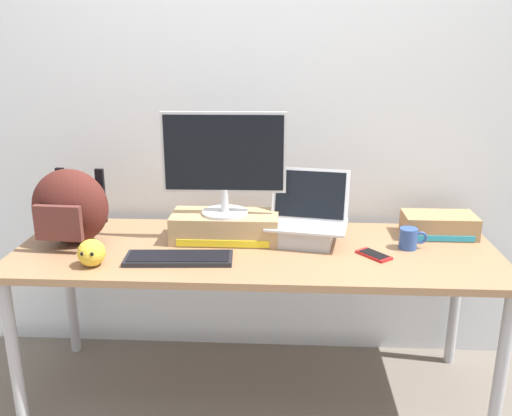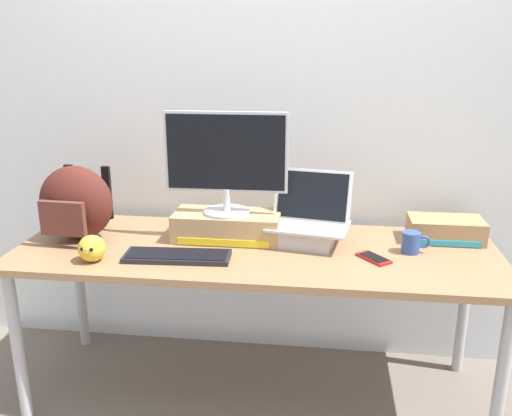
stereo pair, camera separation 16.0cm
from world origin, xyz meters
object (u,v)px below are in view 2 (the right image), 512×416
(messenger_backpack, at_px, (76,203))
(toner_box_cyan, at_px, (445,229))
(desktop_monitor, at_px, (226,160))
(open_laptop, at_px, (309,229))
(coffee_mug, at_px, (412,242))
(external_keyboard, at_px, (177,256))
(plush_toy, at_px, (92,248))
(cell_phone, at_px, (374,258))
(toner_box_yellow, at_px, (227,226))

(messenger_backpack, height_order, toner_box_cyan, messenger_backpack)
(desktop_monitor, height_order, open_laptop, desktop_monitor)
(desktop_monitor, height_order, toner_box_cyan, desktop_monitor)
(toner_box_cyan, bearing_deg, coffee_mug, -134.40)
(external_keyboard, distance_m, coffee_mug, 0.97)
(toner_box_cyan, bearing_deg, desktop_monitor, -173.54)
(desktop_monitor, xyz_separation_m, plush_toy, (-0.49, -0.32, -0.31))
(coffee_mug, height_order, cell_phone, coffee_mug)
(toner_box_yellow, xyz_separation_m, external_keyboard, (-0.16, -0.26, -0.05))
(messenger_backpack, bearing_deg, cell_phone, -0.69)
(toner_box_yellow, relative_size, open_laptop, 1.25)
(toner_box_yellow, distance_m, open_laptop, 0.36)
(external_keyboard, xyz_separation_m, plush_toy, (-0.33, -0.07, 0.04))
(toner_box_yellow, bearing_deg, coffee_mug, -4.73)
(messenger_backpack, bearing_deg, toner_box_yellow, 9.74)
(toner_box_yellow, height_order, coffee_mug, toner_box_yellow)
(toner_box_cyan, bearing_deg, messenger_backpack, -173.48)
(open_laptop, relative_size, cell_phone, 2.38)
(plush_toy, bearing_deg, cell_phone, 8.18)
(external_keyboard, xyz_separation_m, messenger_backpack, (-0.50, 0.18, 0.15))
(messenger_backpack, distance_m, coffee_mug, 1.46)
(open_laptop, relative_size, plush_toy, 3.44)
(messenger_backpack, bearing_deg, open_laptop, 6.47)
(cell_phone, relative_size, toner_box_cyan, 0.49)
(open_laptop, height_order, toner_box_cyan, open_laptop)
(desktop_monitor, height_order, coffee_mug, desktop_monitor)
(messenger_backpack, height_order, plush_toy, messenger_backpack)
(messenger_backpack, distance_m, plush_toy, 0.32)
(external_keyboard, height_order, cell_phone, external_keyboard)
(toner_box_yellow, xyz_separation_m, cell_phone, (0.63, -0.16, -0.05))
(toner_box_yellow, bearing_deg, cell_phone, -14.36)
(toner_box_yellow, distance_m, desktop_monitor, 0.30)
(toner_box_cyan, bearing_deg, open_laptop, -168.31)
(cell_phone, bearing_deg, open_laptop, 112.39)
(coffee_mug, relative_size, toner_box_cyan, 0.37)
(external_keyboard, relative_size, messenger_backpack, 1.28)
(coffee_mug, relative_size, plush_toy, 1.09)
(toner_box_yellow, height_order, open_laptop, open_laptop)
(open_laptop, height_order, messenger_backpack, messenger_backpack)
(desktop_monitor, bearing_deg, coffee_mug, -5.72)
(external_keyboard, bearing_deg, open_laptop, 21.24)
(external_keyboard, bearing_deg, desktop_monitor, 54.36)
(desktop_monitor, distance_m, plush_toy, 0.66)
(messenger_backpack, xyz_separation_m, cell_phone, (1.30, -0.08, -0.16))
(desktop_monitor, relative_size, messenger_backpack, 1.55)
(toner_box_yellow, xyz_separation_m, desktop_monitor, (0.00, -0.00, 0.30))
(desktop_monitor, xyz_separation_m, external_keyboard, (-0.16, -0.25, -0.35))
(toner_box_yellow, relative_size, coffee_mug, 3.97)
(toner_box_yellow, height_order, external_keyboard, toner_box_yellow)
(toner_box_yellow, xyz_separation_m, coffee_mug, (0.79, -0.07, -0.02))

